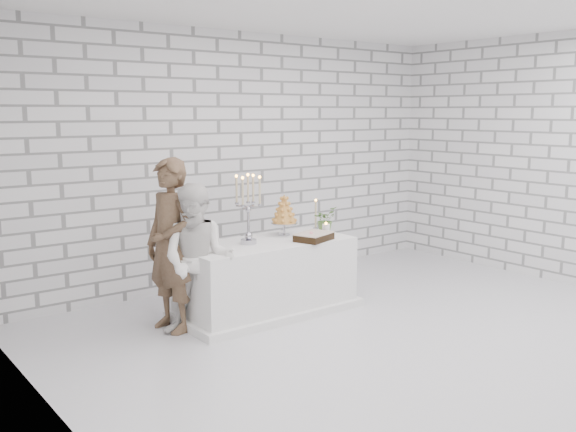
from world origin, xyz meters
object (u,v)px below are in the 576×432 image
object	(u,v)px
groom	(170,245)
bride	(198,261)
croquembouche	(284,215)
candelabra	(248,209)
cake_table	(267,277)

from	to	relation	value
groom	bride	distance (m)	0.33
croquembouche	candelabra	bearing A→B (deg)	-166.53
cake_table	candelabra	xyz separation A→B (m)	(-0.20, 0.02, 0.73)
cake_table	bride	distance (m)	0.97
bride	croquembouche	bearing A→B (deg)	56.88
croquembouche	cake_table	bearing A→B (deg)	-155.90
cake_table	bride	bearing A→B (deg)	-169.23
bride	candelabra	world-z (taller)	candelabra
cake_table	croquembouche	world-z (taller)	croquembouche
candelabra	croquembouche	xyz separation A→B (m)	(0.55, 0.13, -0.13)
groom	candelabra	world-z (taller)	groom
groom	candelabra	distance (m)	0.87
cake_table	candelabra	size ratio (longest dim) A/B	2.53
cake_table	groom	world-z (taller)	groom
candelabra	croquembouche	size ratio (longest dim) A/B	1.59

